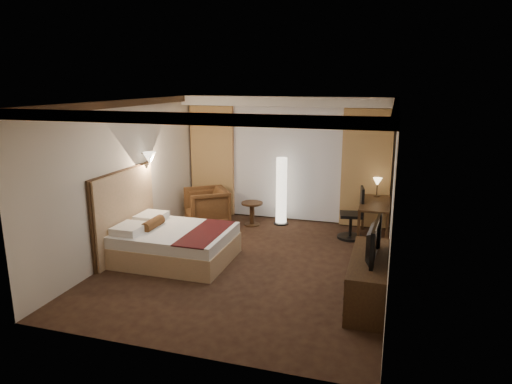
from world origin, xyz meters
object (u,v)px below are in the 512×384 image
(floor_lamp, at_px, (281,191))
(television, at_px, (369,237))
(armchair, at_px, (207,205))
(side_table, at_px, (252,214))
(office_chair, at_px, (351,213))
(desk, at_px, (374,221))
(bed, at_px, (176,245))
(dresser, at_px, (368,279))

(floor_lamp, xyz_separation_m, television, (1.98, -3.10, 0.20))
(armchair, relative_size, television, 0.89)
(side_table, height_order, office_chair, office_chair)
(desk, bearing_deg, side_table, 175.59)
(television, bearing_deg, office_chair, 13.39)
(armchair, relative_size, desk, 0.68)
(floor_lamp, bearing_deg, side_table, -156.04)
(armchair, relative_size, office_chair, 0.84)
(armchair, height_order, television, television)
(bed, distance_m, office_chair, 3.42)
(floor_lamp, distance_m, desk, 2.04)
(armchair, bearing_deg, desk, 55.14)
(office_chair, distance_m, dresser, 2.65)
(television, bearing_deg, dresser, -86.67)
(armchair, distance_m, side_table, 0.99)
(bed, height_order, armchair, armchair)
(armchair, height_order, office_chair, office_chair)
(side_table, distance_m, office_chair, 2.12)
(desk, bearing_deg, armchair, -179.38)
(side_table, relative_size, dresser, 0.30)
(office_chair, distance_m, television, 2.67)
(office_chair, xyz_separation_m, dresser, (0.49, -2.59, -0.19))
(bed, distance_m, armchair, 2.04)
(bed, xyz_separation_m, dresser, (3.25, -0.59, 0.05))
(armchair, bearing_deg, office_chair, 54.28)
(side_table, relative_size, floor_lamp, 0.34)
(desk, height_order, television, television)
(armchair, height_order, floor_lamp, floor_lamp)
(side_table, xyz_separation_m, office_chair, (2.09, -0.25, 0.27))
(bed, xyz_separation_m, desk, (3.20, 2.05, 0.10))
(side_table, bearing_deg, floor_lamp, 23.96)
(bed, height_order, desk, desk)
(office_chair, bearing_deg, bed, -152.98)
(dresser, bearing_deg, side_table, 132.29)
(floor_lamp, height_order, dresser, floor_lamp)
(dresser, bearing_deg, armchair, 143.53)
(armchair, height_order, side_table, armchair)
(office_chair, relative_size, television, 1.07)
(floor_lamp, relative_size, dresser, 0.87)
(side_table, relative_size, office_chair, 0.48)
(armchair, bearing_deg, television, 17.81)
(floor_lamp, relative_size, office_chair, 1.41)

